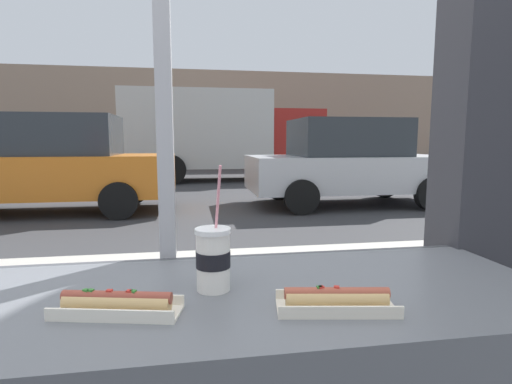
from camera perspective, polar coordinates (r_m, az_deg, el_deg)
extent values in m
plane|color=#38383A|center=(9.31, -9.81, -0.93)|extent=(60.00, 60.00, 0.00)
cube|color=#B2ADA3|center=(3.08, -10.47, -16.63)|extent=(16.00, 2.80, 0.15)
cube|color=#404245|center=(1.30, -12.52, -9.82)|extent=(2.00, 0.02, 0.02)
cube|color=#2D2D33|center=(1.71, 31.43, 10.67)|extent=(0.40, 0.20, 2.90)
cube|color=#9E9EA3|center=(1.33, -13.23, 19.20)|extent=(0.05, 0.08, 1.30)
cube|color=gray|center=(19.33, -9.81, 10.04)|extent=(28.00, 1.20, 4.55)
cylinder|color=silver|center=(1.01, -6.15, -9.91)|extent=(0.08, 0.08, 0.15)
cylinder|color=black|center=(1.01, -6.16, -9.51)|extent=(0.09, 0.09, 0.04)
cylinder|color=black|center=(0.99, -6.21, -6.11)|extent=(0.08, 0.08, 0.01)
cylinder|color=white|center=(0.99, -6.21, -5.55)|extent=(0.09, 0.09, 0.01)
cylinder|color=pink|center=(0.97, -5.54, -1.92)|extent=(0.02, 0.04, 0.20)
cube|color=beige|center=(0.93, 11.42, -16.03)|extent=(0.28, 0.14, 0.01)
cube|color=beige|center=(0.89, 12.08, -16.58)|extent=(0.26, 0.05, 0.03)
cube|color=beige|center=(0.97, 10.87, -14.34)|extent=(0.26, 0.05, 0.03)
cylinder|color=tan|center=(0.92, 11.46, -14.72)|extent=(0.23, 0.08, 0.04)
cylinder|color=#9E4733|center=(0.92, 11.48, -14.03)|extent=(0.23, 0.06, 0.03)
cube|color=#337A2D|center=(0.91, 9.10, -13.43)|extent=(0.01, 0.01, 0.01)
cube|color=red|center=(0.91, 9.32, -13.42)|extent=(0.01, 0.01, 0.01)
cube|color=red|center=(0.92, 11.48, -13.33)|extent=(0.01, 0.01, 0.01)
cube|color=silver|center=(0.94, -19.24, -16.01)|extent=(0.28, 0.14, 0.01)
cube|color=silver|center=(0.90, -20.32, -16.36)|extent=(0.27, 0.07, 0.03)
cube|color=silver|center=(0.98, -18.30, -14.49)|extent=(0.27, 0.07, 0.03)
cylinder|color=tan|center=(0.94, -19.30, -14.71)|extent=(0.23, 0.09, 0.04)
cylinder|color=brown|center=(0.93, -19.33, -14.03)|extent=(0.24, 0.08, 0.03)
cube|color=red|center=(0.93, -20.30, -13.24)|extent=(0.01, 0.01, 0.01)
cube|color=#337A2D|center=(0.95, -23.21, -12.92)|extent=(0.02, 0.01, 0.01)
cube|color=#337A2D|center=(0.91, -17.22, -13.54)|extent=(0.02, 0.01, 0.01)
cube|color=red|center=(0.92, -17.71, -13.50)|extent=(0.01, 0.01, 0.01)
cube|color=#337A2D|center=(0.95, -22.64, -12.98)|extent=(0.02, 0.01, 0.01)
cube|color=orange|center=(8.22, -28.09, 2.08)|extent=(4.62, 1.72, 0.74)
cube|color=#282D33|center=(8.16, -27.73, 7.24)|extent=(2.40, 1.52, 0.72)
cylinder|color=black|center=(8.76, -17.23, 0.44)|extent=(0.64, 0.18, 0.64)
cylinder|color=black|center=(7.07, -19.09, -1.21)|extent=(0.64, 0.18, 0.64)
cube|color=#BCBCC1|center=(8.44, 13.23, 2.71)|extent=(4.12, 1.86, 0.70)
cube|color=#282D33|center=(8.38, 12.90, 7.61)|extent=(2.14, 1.63, 0.74)
cylinder|color=black|center=(9.84, 17.96, 1.14)|extent=(0.64, 0.18, 0.64)
cylinder|color=black|center=(8.25, 23.87, -0.26)|extent=(0.64, 0.18, 0.64)
cylinder|color=black|center=(8.96, 3.30, 0.91)|extent=(0.64, 0.18, 0.64)
cylinder|color=black|center=(7.18, 6.57, -0.73)|extent=(0.64, 0.18, 0.64)
cube|color=beige|center=(13.46, -8.44, 8.82)|extent=(4.74, 2.20, 2.48)
cube|color=maroon|center=(13.89, 4.89, 7.63)|extent=(1.90, 2.10, 1.90)
cylinder|color=black|center=(14.93, 3.86, 3.97)|extent=(0.90, 0.24, 0.90)
cylinder|color=black|center=(12.90, 6.00, 3.42)|extent=(0.90, 0.24, 0.90)
cylinder|color=black|center=(14.59, -11.66, 3.76)|extent=(0.90, 0.24, 0.90)
cylinder|color=black|center=(12.40, -12.04, 3.14)|extent=(0.90, 0.24, 0.90)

